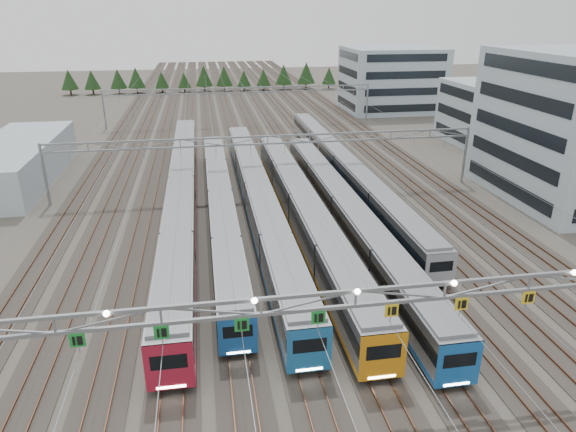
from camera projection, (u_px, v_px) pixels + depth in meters
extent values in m
plane|color=#47423A|center=(350.00, 397.00, 32.89)|extent=(400.00, 400.00, 0.00)
cube|color=#2D2823|center=(236.00, 112.00, 124.33)|extent=(54.00, 260.00, 0.08)
cube|color=brown|center=(128.00, 115.00, 120.37)|extent=(0.08, 260.00, 0.16)
cube|color=brown|center=(338.00, 108.00, 128.20)|extent=(0.08, 260.00, 0.16)
cube|color=brown|center=(233.00, 111.00, 124.17)|extent=(0.08, 260.00, 0.16)
cube|color=brown|center=(239.00, 111.00, 124.39)|extent=(0.08, 260.00, 0.16)
cube|color=black|center=(183.00, 204.00, 64.19)|extent=(2.60, 67.52, 0.39)
cube|color=#9B9EA3|center=(182.00, 190.00, 63.48)|extent=(3.06, 68.90, 3.44)
cube|color=black|center=(182.00, 187.00, 63.32)|extent=(3.12, 68.56, 1.04)
cube|color=#AB1A32|center=(183.00, 201.00, 64.02)|extent=(3.11, 68.56, 0.38)
cube|color=slate|center=(181.00, 176.00, 62.79)|extent=(2.75, 67.52, 0.27)
cube|color=#AB1A32|center=(169.00, 367.00, 32.02)|extent=(3.08, 0.12, 3.44)
cube|color=black|center=(169.00, 362.00, 31.83)|extent=(2.30, 0.10, 1.04)
cube|color=white|center=(171.00, 387.00, 32.52)|extent=(1.84, 0.06, 0.16)
cube|color=black|center=(221.00, 216.00, 60.53)|extent=(2.34, 52.48, 0.35)
cube|color=#9B9EA3|center=(220.00, 203.00, 59.89)|extent=(2.75, 53.55, 3.09)
cube|color=black|center=(220.00, 200.00, 59.75)|extent=(2.81, 53.28, 0.93)
cube|color=#1B54A2|center=(221.00, 213.00, 60.37)|extent=(2.80, 53.28, 0.34)
cube|color=slate|center=(220.00, 189.00, 59.27)|extent=(2.47, 52.48, 0.25)
cube|color=#1B54A2|center=(238.00, 336.00, 35.45)|extent=(2.77, 0.12, 3.09)
cube|color=black|center=(238.00, 331.00, 35.28)|extent=(2.06, 0.10, 0.93)
cube|color=white|center=(239.00, 352.00, 35.90)|extent=(1.65, 0.06, 0.15)
cube|color=black|center=(258.00, 210.00, 62.32)|extent=(2.56, 60.07, 0.39)
cube|color=#9B9EA3|center=(258.00, 195.00, 61.62)|extent=(3.01, 61.30, 3.39)
cube|color=black|center=(258.00, 192.00, 61.46)|extent=(3.07, 60.99, 1.02)
cube|color=#1E67A7|center=(258.00, 207.00, 62.15)|extent=(3.06, 60.99, 0.38)
cube|color=slate|center=(257.00, 181.00, 60.94)|extent=(2.71, 60.07, 0.27)
cube|color=#1E67A7|center=(310.00, 350.00, 33.63)|extent=(3.03, 0.12, 3.39)
cube|color=black|center=(310.00, 345.00, 33.45)|extent=(2.26, 0.10, 1.02)
cube|color=white|center=(309.00, 369.00, 34.13)|extent=(1.81, 0.06, 0.16)
cube|color=black|center=(302.00, 224.00, 58.35)|extent=(2.64, 53.11, 0.40)
cube|color=#9B9EA3|center=(302.00, 208.00, 57.62)|extent=(3.11, 54.20, 3.50)
cube|color=black|center=(302.00, 204.00, 57.46)|extent=(3.17, 53.92, 1.05)
cube|color=orange|center=(302.00, 220.00, 58.17)|extent=(3.16, 53.92, 0.39)
cube|color=slate|center=(303.00, 192.00, 56.93)|extent=(2.80, 53.11, 0.28)
cube|color=orange|center=(383.00, 357.00, 32.89)|extent=(3.13, 0.12, 3.50)
cube|color=black|center=(384.00, 352.00, 32.70)|extent=(2.33, 0.10, 1.05)
cube|color=white|center=(382.00, 377.00, 33.40)|extent=(1.86, 0.06, 0.17)
cube|color=black|center=(343.00, 225.00, 57.88)|extent=(2.50, 53.41, 0.38)
cube|color=#9B9EA3|center=(344.00, 210.00, 57.20)|extent=(2.94, 54.50, 3.31)
cube|color=black|center=(344.00, 207.00, 57.05)|extent=(3.00, 54.23, 1.00)
cube|color=#195DB0|center=(344.00, 222.00, 57.72)|extent=(2.99, 54.23, 0.37)
cube|color=slate|center=(345.00, 195.00, 56.54)|extent=(2.65, 53.41, 0.26)
cube|color=#195DB0|center=(459.00, 365.00, 32.32)|extent=(2.96, 0.12, 3.31)
cube|color=black|center=(460.00, 360.00, 32.15)|extent=(2.21, 0.10, 1.00)
cube|color=white|center=(456.00, 384.00, 32.81)|extent=(1.77, 0.06, 0.16)
cube|color=black|center=(343.00, 178.00, 74.03)|extent=(2.40, 62.52, 0.36)
cube|color=#9B9EA3|center=(343.00, 167.00, 73.37)|extent=(2.82, 63.79, 3.18)
cube|color=black|center=(343.00, 164.00, 73.23)|extent=(2.88, 63.47, 0.96)
cube|color=#9B9FA9|center=(343.00, 176.00, 73.87)|extent=(2.87, 63.47, 0.35)
cube|color=slate|center=(344.00, 155.00, 72.74)|extent=(2.54, 62.52, 0.25)
cube|color=#9B9FA9|center=(441.00, 270.00, 44.25)|extent=(2.84, 0.12, 3.18)
cube|color=black|center=(441.00, 266.00, 44.08)|extent=(2.12, 0.10, 0.96)
cube|color=white|center=(439.00, 285.00, 44.71)|extent=(1.69, 0.06, 0.15)
cube|color=gray|center=(356.00, 291.00, 29.97)|extent=(56.00, 0.22, 0.22)
cube|color=gray|center=(355.00, 306.00, 30.35)|extent=(56.00, 0.22, 0.22)
cube|color=#1A832D|center=(77.00, 340.00, 28.00)|extent=(0.85, 0.06, 0.85)
cube|color=#1A832D|center=(162.00, 332.00, 28.69)|extent=(0.85, 0.06, 0.85)
cube|color=#1A832D|center=(242.00, 325.00, 29.39)|extent=(0.85, 0.06, 0.85)
cube|color=#1A832D|center=(318.00, 317.00, 30.08)|extent=(0.85, 0.06, 0.85)
cube|color=yellow|center=(392.00, 311.00, 30.77)|extent=(0.85, 0.06, 0.85)
cube|color=yellow|center=(462.00, 304.00, 31.46)|extent=(0.85, 0.06, 0.85)
cube|color=yellow|center=(528.00, 298.00, 32.15)|extent=(0.85, 0.06, 0.85)
cylinder|color=gray|center=(45.00, 175.00, 63.67)|extent=(0.36, 0.36, 8.00)
cylinder|color=gray|center=(465.00, 155.00, 72.28)|extent=(0.36, 0.36, 8.00)
cube|color=gray|center=(268.00, 136.00, 66.55)|extent=(56.00, 0.22, 0.22)
cube|color=gray|center=(268.00, 144.00, 66.93)|extent=(56.00, 0.22, 0.22)
cylinder|color=gray|center=(104.00, 110.00, 104.82)|extent=(0.36, 0.36, 8.00)
cylinder|color=gray|center=(367.00, 102.00, 113.43)|extent=(0.36, 0.36, 8.00)
cube|color=gray|center=(240.00, 88.00, 107.70)|extent=(56.00, 0.22, 0.22)
cube|color=gray|center=(240.00, 93.00, 108.08)|extent=(56.00, 0.22, 0.22)
cube|color=#A3B5C3|center=(491.00, 113.00, 93.52)|extent=(14.00, 16.00, 11.05)
cube|color=#A3B5C3|center=(391.00, 79.00, 123.82)|extent=(22.00, 18.00, 14.77)
cube|color=#A3B5C3|center=(17.00, 162.00, 73.49)|extent=(10.00, 30.00, 5.55)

